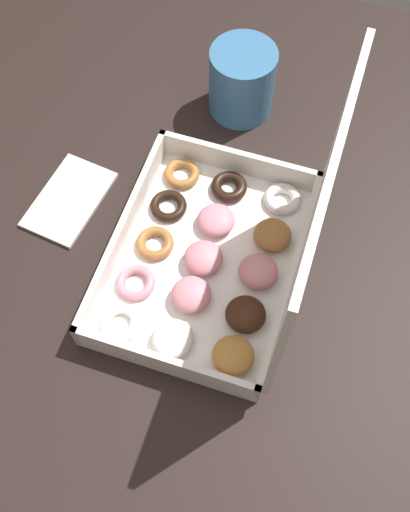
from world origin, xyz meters
TOP-DOWN VIEW (x-y plane):
  - ground_plane at (0.00, 0.00)m, footprint 8.00×8.00m
  - dining_table at (0.00, 0.00)m, footprint 1.17×0.93m
  - donut_box at (-0.03, 0.06)m, footprint 0.31×0.24m
  - coffee_mug at (-0.30, -0.01)m, footprint 0.10×0.10m
  - paper_napkin at (-0.07, -0.19)m, footprint 0.14×0.10m

SIDE VIEW (x-z plane):
  - ground_plane at x=0.00m, z-range 0.00..0.00m
  - dining_table at x=0.00m, z-range 0.29..1.07m
  - paper_napkin at x=-0.07m, z-range 0.78..0.79m
  - coffee_mug at x=-0.30m, z-range 0.78..0.89m
  - donut_box at x=-0.03m, z-range 0.69..0.98m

